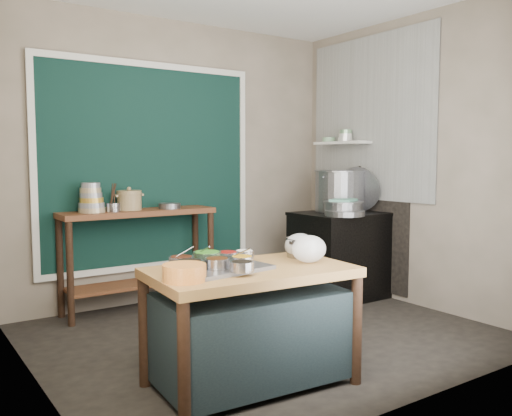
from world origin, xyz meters
TOP-DOWN VIEW (x-y plane):
  - floor at (0.00, 0.00)m, footprint 3.50×3.00m
  - back_wall at (0.00, 1.51)m, footprint 3.50×0.02m
  - left_wall at (-1.76, 0.00)m, footprint 0.02×3.00m
  - right_wall at (1.76, 0.00)m, footprint 0.02×3.00m
  - curtain_panel at (-0.35, 1.47)m, footprint 2.10×0.02m
  - curtain_frame at (-0.35, 1.46)m, footprint 2.22×0.03m
  - tile_panel at (1.74, 0.55)m, footprint 0.02×1.70m
  - soot_patch at (1.74, 0.65)m, footprint 0.01×1.30m
  - wall_shelf at (1.63, 0.85)m, footprint 0.22×0.70m
  - prep_table at (-0.64, -0.75)m, footprint 1.30×0.81m
  - back_counter at (-0.55, 1.28)m, footprint 1.45×0.40m
  - stove_block at (1.35, 0.55)m, footprint 0.90×0.68m
  - stove_top at (1.35, 0.55)m, footprint 0.92×0.69m
  - condiment_tray at (-0.83, -0.71)m, footprint 0.58×0.45m
  - condiment_bowls at (-0.86, -0.68)m, footprint 0.62×0.50m
  - yellow_basin at (-1.15, -0.85)m, footprint 0.30×0.30m
  - saucepan at (-0.13, -0.64)m, footprint 0.31×0.31m
  - plastic_bag_a at (-0.23, -0.82)m, footprint 0.30×0.28m
  - plastic_bag_b at (-0.16, -0.64)m, footprint 0.27×0.25m
  - bowl_stack at (-0.99, 1.29)m, footprint 0.24×0.24m
  - utensil_cup at (-0.80, 1.24)m, footprint 0.15×0.15m
  - ceramic_crock at (-0.62, 1.31)m, footprint 0.27×0.27m
  - wide_bowl at (-0.25, 1.24)m, footprint 0.26×0.26m
  - stock_pot at (1.42, 0.66)m, footprint 0.59×0.59m
  - pot_lid at (1.57, 0.54)m, footprint 0.30×0.48m
  - steamer at (1.22, 0.39)m, footprint 0.48×0.48m
  - green_cloth at (1.22, 0.39)m, footprint 0.34×0.31m
  - shallow_pan at (1.14, 0.29)m, footprint 0.40×0.40m
  - shelf_bowl_stack at (1.63, 0.80)m, footprint 0.15×0.15m
  - shelf_bowl_green at (1.63, 1.07)m, footprint 0.17×0.17m

SIDE VIEW (x-z plane):
  - floor at x=0.00m, z-range -0.02..0.00m
  - prep_table at x=-0.64m, z-range 0.00..0.75m
  - stove_block at x=1.35m, z-range 0.00..0.85m
  - back_counter at x=-0.55m, z-range 0.00..0.95m
  - soot_patch at x=1.74m, z-range 0.05..1.35m
  - condiment_tray at x=-0.83m, z-range 0.75..0.77m
  - yellow_basin at x=-1.15m, z-range 0.75..0.84m
  - condiment_bowls at x=-0.86m, z-range 0.77..0.84m
  - saucepan at x=-0.13m, z-range 0.75..0.88m
  - plastic_bag_b at x=-0.16m, z-range 0.75..0.91m
  - plastic_bag_a at x=-0.23m, z-range 0.75..0.93m
  - stove_top at x=1.35m, z-range 0.85..0.88m
  - shallow_pan at x=1.14m, z-range 0.88..0.93m
  - steamer at x=1.22m, z-range 0.88..1.01m
  - wide_bowl at x=-0.25m, z-range 0.95..1.00m
  - utensil_cup at x=-0.80m, z-range 0.95..1.03m
  - green_cloth at x=1.22m, z-range 1.01..1.03m
  - ceramic_crock at x=-0.62m, z-range 0.95..1.11m
  - bowl_stack at x=-0.99m, z-range 0.93..1.20m
  - stock_pot at x=1.42m, z-range 0.88..1.31m
  - pot_lid at x=1.57m, z-range 0.88..1.35m
  - curtain_panel at x=-0.35m, z-range 0.40..2.30m
  - curtain_frame at x=-0.35m, z-range 0.34..2.36m
  - back_wall at x=0.00m, z-range 0.00..2.80m
  - left_wall at x=-1.76m, z-range 0.00..2.80m
  - right_wall at x=1.76m, z-range 0.00..2.80m
  - wall_shelf at x=1.63m, z-range 1.59..1.61m
  - shelf_bowl_green at x=1.63m, z-range 1.61..1.67m
  - shelf_bowl_stack at x=1.63m, z-range 1.61..1.73m
  - tile_panel at x=1.74m, z-range 1.00..2.70m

